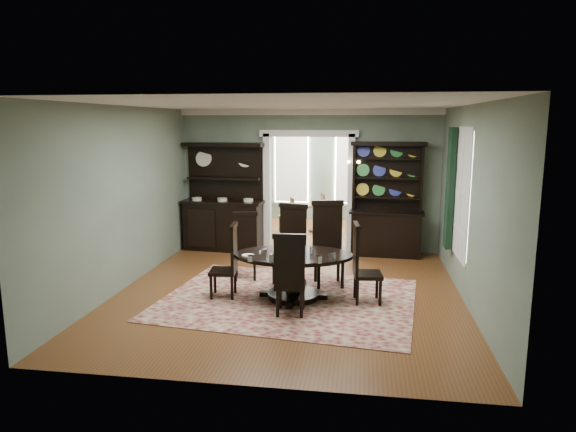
# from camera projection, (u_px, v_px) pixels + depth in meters

# --- Properties ---
(room) EXTENTS (5.51, 6.01, 3.01)m
(room) POSITION_uv_depth(u_px,v_px,m) (289.00, 197.00, 8.07)
(room) COLOR brown
(room) RESTS_ON ground
(parlor) EXTENTS (3.51, 3.50, 3.01)m
(parlor) POSITION_uv_depth(u_px,v_px,m) (319.00, 169.00, 13.42)
(parlor) COLOR brown
(parlor) RESTS_ON ground
(doorway_trim) EXTENTS (2.08, 0.25, 2.57)m
(doorway_trim) POSITION_uv_depth(u_px,v_px,m) (309.00, 175.00, 10.94)
(doorway_trim) COLOR silver
(doorway_trim) RESTS_ON floor
(right_window) EXTENTS (0.15, 1.47, 2.12)m
(right_window) POSITION_uv_depth(u_px,v_px,m) (456.00, 191.00, 8.54)
(right_window) COLOR white
(right_window) RESTS_ON wall_right
(wall_sconce) EXTENTS (0.27, 0.21, 0.21)m
(wall_sconce) POSITION_uv_depth(u_px,v_px,m) (354.00, 164.00, 10.61)
(wall_sconce) COLOR #C67734
(wall_sconce) RESTS_ON back_wall_right
(rug) EXTENTS (4.15, 3.42, 0.01)m
(rug) POSITION_uv_depth(u_px,v_px,m) (288.00, 299.00, 8.03)
(rug) COLOR maroon
(rug) RESTS_ON floor
(dining_table) EXTENTS (1.94, 1.85, 0.73)m
(dining_table) POSITION_uv_depth(u_px,v_px,m) (294.00, 267.00, 7.99)
(dining_table) COLOR black
(dining_table) RESTS_ON rug
(centerpiece) EXTENTS (1.47, 0.94, 0.24)m
(centerpiece) POSITION_uv_depth(u_px,v_px,m) (294.00, 251.00, 7.84)
(centerpiece) COLOR white
(centerpiece) RESTS_ON dining_table
(chair_far_left) EXTENTS (0.51, 0.49, 1.17)m
(chair_far_left) POSITION_uv_depth(u_px,v_px,m) (245.00, 243.00, 9.09)
(chair_far_left) COLOR black
(chair_far_left) RESTS_ON rug
(chair_far_mid) EXTENTS (0.61, 0.59, 1.36)m
(chair_far_mid) POSITION_uv_depth(u_px,v_px,m) (291.00, 241.00, 8.84)
(chair_far_mid) COLOR black
(chair_far_mid) RESTS_ON rug
(chair_far_right) EXTENTS (0.63, 0.61, 1.43)m
(chair_far_right) POSITION_uv_depth(u_px,v_px,m) (328.00, 241.00, 8.70)
(chair_far_right) COLOR black
(chair_far_right) RESTS_ON rug
(chair_end_left) EXTENTS (0.46, 0.48, 1.18)m
(chair_end_left) POSITION_uv_depth(u_px,v_px,m) (229.00, 259.00, 8.04)
(chair_end_left) COLOR black
(chair_end_left) RESTS_ON rug
(chair_end_right) EXTENTS (0.48, 0.51, 1.24)m
(chair_end_right) POSITION_uv_depth(u_px,v_px,m) (361.00, 261.00, 7.79)
(chair_end_right) COLOR black
(chair_end_right) RESTS_ON rug
(chair_near) EXTENTS (0.47, 0.45, 1.23)m
(chair_near) POSITION_uv_depth(u_px,v_px,m) (290.00, 273.00, 7.21)
(chair_near) COLOR black
(chair_near) RESTS_ON rug
(sideboard) EXTENTS (1.79, 0.73, 2.31)m
(sideboard) POSITION_uv_depth(u_px,v_px,m) (224.00, 213.00, 11.09)
(sideboard) COLOR black
(sideboard) RESTS_ON floor
(welsh_dresser) EXTENTS (1.53, 0.64, 2.35)m
(welsh_dresser) POSITION_uv_depth(u_px,v_px,m) (386.00, 215.00, 10.59)
(welsh_dresser) COLOR black
(welsh_dresser) RESTS_ON floor
(parlor_table) EXTENTS (0.75, 0.75, 0.70)m
(parlor_table) POSITION_uv_depth(u_px,v_px,m) (317.00, 214.00, 12.97)
(parlor_table) COLOR brown
(parlor_table) RESTS_ON parlor_floor
(parlor_chair_left) EXTENTS (0.42, 0.41, 0.87)m
(parlor_chair_left) POSITION_uv_depth(u_px,v_px,m) (288.00, 214.00, 12.84)
(parlor_chair_left) COLOR brown
(parlor_chair_left) RESTS_ON parlor_floor
(parlor_chair_right) EXTENTS (0.47, 0.46, 1.02)m
(parlor_chair_right) POSITION_uv_depth(u_px,v_px,m) (327.00, 213.00, 12.60)
(parlor_chair_right) COLOR brown
(parlor_chair_right) RESTS_ON parlor_floor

